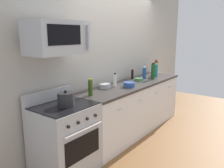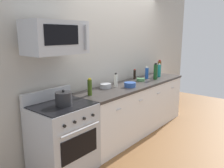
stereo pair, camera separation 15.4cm
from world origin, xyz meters
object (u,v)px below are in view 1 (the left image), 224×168
object	(u,v)px
bottle_wine_green	(153,71)
bowl_blue_mixing	(129,84)
bottle_olive_oil	(90,87)
bottle_soda_blue	(144,73)
bowl_steel_prep	(105,86)
bottle_water_clear	(156,68)
bottle_wine_amber	(156,68)
bottle_soy_sauce_dark	(132,74)
range_oven	(65,138)
bottle_vinegar_white	(115,80)
stockpot	(66,99)
bowl_green_glaze	(139,79)
microwave	(58,38)
bottle_sparkling_teal	(156,70)

from	to	relation	value
bottle_wine_green	bowl_blue_mixing	distance (m)	0.88
bottle_olive_oil	bottle_soda_blue	bearing A→B (deg)	0.84
bowl_steel_prep	bottle_water_clear	bearing A→B (deg)	-3.01
bottle_wine_green	bottle_soda_blue	distance (m)	0.18
bottle_water_clear	bottle_wine_amber	bearing A→B (deg)	-157.30
bottle_soy_sauce_dark	bottle_soda_blue	bearing A→B (deg)	-40.33
bottle_wine_green	bottle_wine_amber	xyz separation A→B (m)	(0.41, 0.14, 0.01)
bottle_olive_oil	bottle_wine_amber	world-z (taller)	bottle_wine_amber
range_oven	bottle_wine_amber	world-z (taller)	bottle_wine_amber
bottle_vinegar_white	range_oven	bearing A→B (deg)	-175.82
bottle_soy_sauce_dark	bottle_wine_green	bearing A→B (deg)	-54.36
bottle_water_clear	bottle_vinegar_white	xyz separation A→B (m)	(-1.52, 0.01, -0.02)
bottle_water_clear	stockpot	size ratio (longest dim) A/B	1.35
bottle_olive_oil	bowl_blue_mixing	size ratio (longest dim) A/B	1.27
bottle_soy_sauce_dark	bowl_green_glaze	world-z (taller)	bottle_soy_sauce_dark
bottle_vinegar_white	bowl_blue_mixing	world-z (taller)	bottle_vinegar_white
range_oven	bottle_wine_amber	size ratio (longest dim) A/B	3.17
range_oven	stockpot	bearing A→B (deg)	-90.00
bottle_soy_sauce_dark	stockpot	distance (m)	2.01
range_oven	stockpot	xyz separation A→B (m)	(0.00, -0.05, 0.54)
bowl_blue_mixing	stockpot	xyz separation A→B (m)	(-1.36, 0.06, 0.04)
range_oven	bottle_soy_sauce_dark	bearing A→B (deg)	6.42
microwave	bowl_green_glaze	size ratio (longest dim) A/B	4.72
bottle_soda_blue	bowl_green_glaze	world-z (taller)	bottle_soda_blue
bottle_wine_green	bowl_blue_mixing	size ratio (longest dim) A/B	1.64
bottle_vinegar_white	stockpot	size ratio (longest dim) A/B	1.13
range_oven	bottle_sparkling_teal	world-z (taller)	bottle_sparkling_teal
range_oven	bottle_soda_blue	size ratio (longest dim) A/B	4.53
bottle_wine_green	bowl_green_glaze	size ratio (longest dim) A/B	2.04
bottle_water_clear	bottle_wine_green	world-z (taller)	bottle_wine_green
bottle_water_clear	bowl_steel_prep	size ratio (longest dim) A/B	1.47
bottle_soda_blue	bowl_blue_mixing	size ratio (longest dim) A/B	1.21
bowl_blue_mixing	bottle_soy_sauce_dark	bearing A→B (deg)	27.74
microwave	bottle_vinegar_white	xyz separation A→B (m)	(1.23, 0.04, -0.72)
bottle_wine_green	bottle_olive_oil	bearing A→B (deg)	175.11
stockpot	bottle_vinegar_white	bearing A→B (deg)	6.65
bottle_soy_sauce_dark	bowl_green_glaze	bearing A→B (deg)	-113.01
bottle_vinegar_white	bowl_blue_mixing	size ratio (longest dim) A/B	1.20
range_oven	bowl_blue_mixing	bearing A→B (deg)	-4.56
range_oven	bottle_soy_sauce_dark	xyz separation A→B (m)	(1.99, 0.22, 0.55)
bottle_sparkling_teal	bowl_steel_prep	distance (m)	1.48
bowl_steel_prep	stockpot	distance (m)	1.07
microwave	bottle_water_clear	size ratio (longest dim) A/B	2.64
bottle_wine_amber	bottle_soda_blue	bearing A→B (deg)	176.14
bowl_green_glaze	bowl_steel_prep	world-z (taller)	bowl_steel_prep
microwave	bottle_water_clear	distance (m)	2.83
bottle_soda_blue	stockpot	distance (m)	2.19
microwave	bottle_soy_sauce_dark	xyz separation A→B (m)	(1.99, 0.18, -0.74)
stockpot	bowl_blue_mixing	bearing A→B (deg)	-2.33
bottle_wine_green	bowl_green_glaze	xyz separation A→B (m)	(-0.32, 0.13, -0.12)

